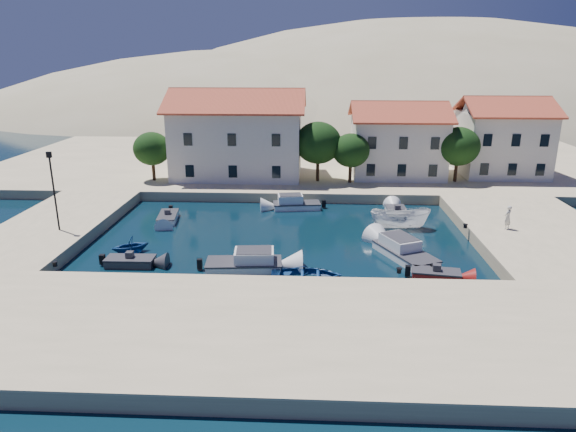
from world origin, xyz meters
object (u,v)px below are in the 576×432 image
(building_left, at_px, (238,132))
(building_mid, at_px, (398,138))
(lamppost, at_px, (53,184))
(cabin_cruiser_south, at_px, (244,263))
(cabin_cruiser_east, at_px, (405,252))
(pedestrian, at_px, (508,217))
(building_right, at_px, (503,135))
(boat_east, at_px, (399,228))
(rowboat_south, at_px, (307,280))

(building_left, relative_size, building_mid, 1.40)
(building_left, relative_size, lamppost, 2.36)
(lamppost, xyz_separation_m, cabin_cruiser_south, (15.29, -4.80, -4.28))
(cabin_cruiser_east, bearing_deg, cabin_cruiser_south, 77.85)
(building_left, xyz_separation_m, pedestrian, (23.89, -18.07, -3.98))
(building_left, xyz_separation_m, cabin_cruiser_south, (3.79, -24.80, -5.46))
(building_left, distance_m, building_right, 30.07)
(lamppost, height_order, pedestrian, lamppost)
(building_right, xyz_separation_m, cabin_cruiser_south, (-26.21, -26.80, -5.00))
(building_mid, distance_m, cabin_cruiser_south, 29.84)
(building_right, distance_m, cabin_cruiser_east, 28.74)
(boat_east, bearing_deg, building_mid, -4.24)
(cabin_cruiser_south, relative_size, pedestrian, 2.80)
(cabin_cruiser_south, distance_m, cabin_cruiser_east, 11.79)
(cabin_cruiser_south, xyz_separation_m, cabin_cruiser_east, (11.50, 2.63, -0.00))
(building_right, bearing_deg, boat_east, -129.02)
(building_left, height_order, pedestrian, building_left)
(building_right, distance_m, boat_east, 22.93)
(building_mid, distance_m, rowboat_south, 29.59)
(rowboat_south, relative_size, boat_east, 0.93)
(building_right, distance_m, cabin_cruiser_south, 37.82)
(cabin_cruiser_south, bearing_deg, building_left, 94.15)
(building_left, distance_m, cabin_cruiser_south, 25.67)
(rowboat_south, height_order, boat_east, boat_east)
(pedestrian, bearing_deg, lamppost, -37.62)
(lamppost, distance_m, pedestrian, 35.55)
(boat_east, bearing_deg, cabin_cruiser_east, 177.00)
(lamppost, bearing_deg, building_left, 60.10)
(building_mid, relative_size, cabin_cruiser_south, 1.96)
(building_right, bearing_deg, lamppost, -152.07)
(building_right, height_order, rowboat_south, building_right)
(lamppost, relative_size, cabin_cruiser_east, 1.03)
(cabin_cruiser_south, bearing_deg, cabin_cruiser_east, 8.34)
(pedestrian, bearing_deg, rowboat_south, -12.84)
(building_right, xyz_separation_m, rowboat_south, (-21.85, -28.41, -5.47))
(boat_east, height_order, pedestrian, pedestrian)
(building_mid, height_order, cabin_cruiser_south, building_mid)
(building_right, bearing_deg, building_left, -176.19)
(cabin_cruiser_south, relative_size, cabin_cruiser_east, 0.89)
(boat_east, bearing_deg, building_left, 49.06)
(building_left, distance_m, lamppost, 23.10)
(building_left, height_order, boat_east, building_left)
(building_left, xyz_separation_m, cabin_cruiser_east, (15.28, -22.17, -5.46))
(rowboat_south, distance_m, cabin_cruiser_east, 8.31)
(building_right, relative_size, pedestrian, 4.94)
(building_left, height_order, building_mid, building_left)
(building_mid, distance_m, pedestrian, 20.23)
(pedestrian, bearing_deg, building_left, -77.84)
(building_mid, xyz_separation_m, cabin_cruiser_south, (-14.21, -25.80, -4.75))
(building_left, distance_m, building_mid, 18.04)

